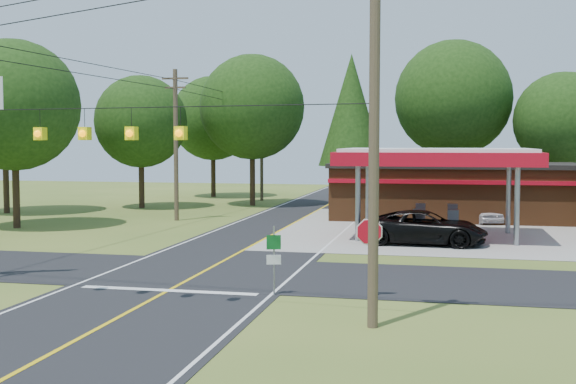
% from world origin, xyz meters
% --- Properties ---
extents(ground, '(120.00, 120.00, 0.00)m').
position_xyz_m(ground, '(0.00, 0.00, 0.00)').
color(ground, '#465F21').
rests_on(ground, ground).
extents(main_highway, '(8.00, 120.00, 0.02)m').
position_xyz_m(main_highway, '(0.00, 0.00, 0.01)').
color(main_highway, black).
rests_on(main_highway, ground).
extents(cross_road, '(70.00, 7.00, 0.02)m').
position_xyz_m(cross_road, '(0.00, 0.00, 0.01)').
color(cross_road, black).
rests_on(cross_road, ground).
extents(lane_center_yellow, '(0.15, 110.00, 0.00)m').
position_xyz_m(lane_center_yellow, '(0.00, 0.00, 0.03)').
color(lane_center_yellow, yellow).
rests_on(lane_center_yellow, main_highway).
extents(gas_canopy, '(10.60, 7.40, 4.88)m').
position_xyz_m(gas_canopy, '(9.00, 13.00, 4.27)').
color(gas_canopy, gray).
rests_on(gas_canopy, ground).
extents(convenience_store, '(16.40, 7.55, 3.80)m').
position_xyz_m(convenience_store, '(10.00, 22.98, 1.92)').
color(convenience_store, brown).
rests_on(convenience_store, ground).
extents(utility_pole_near_right, '(1.80, 0.30, 11.50)m').
position_xyz_m(utility_pole_near_right, '(7.50, -7.00, 5.96)').
color(utility_pole_near_right, '#473828').
rests_on(utility_pole_near_right, ground).
extents(utility_pole_far_left, '(1.80, 0.30, 10.00)m').
position_xyz_m(utility_pole_far_left, '(-8.00, 18.00, 5.20)').
color(utility_pole_far_left, '#473828').
rests_on(utility_pole_far_left, ground).
extents(utility_pole_north, '(0.30, 0.30, 9.50)m').
position_xyz_m(utility_pole_north, '(-6.50, 35.00, 4.75)').
color(utility_pole_north, '#473828').
rests_on(utility_pole_north, ground).
extents(overhead_beacons, '(17.04, 2.04, 1.03)m').
position_xyz_m(overhead_beacons, '(-1.00, -6.00, 6.21)').
color(overhead_beacons, black).
rests_on(overhead_beacons, ground).
extents(treeline_backdrop, '(70.27, 51.59, 13.30)m').
position_xyz_m(treeline_backdrop, '(0.82, 24.01, 7.49)').
color(treeline_backdrop, '#332316').
rests_on(treeline_backdrop, ground).
extents(suv_car, '(6.51, 6.51, 1.72)m').
position_xyz_m(suv_car, '(8.50, 10.00, 0.86)').
color(suv_car, black).
rests_on(suv_car, ground).
extents(sedan_car, '(4.79, 4.79, 1.35)m').
position_xyz_m(sedan_car, '(12.00, 21.00, 0.67)').
color(sedan_car, white).
rests_on(sedan_car, ground).
extents(octagonal_stop_sign, '(0.92, 0.19, 2.70)m').
position_xyz_m(octagonal_stop_sign, '(7.00, -3.19, 2.03)').
color(octagonal_stop_sign, gray).
rests_on(octagonal_stop_sign, ground).
extents(route_sign_post, '(0.48, 0.16, 2.39)m').
position_xyz_m(route_sign_post, '(3.80, -3.52, 1.43)').
color(route_sign_post, gray).
rests_on(route_sign_post, ground).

